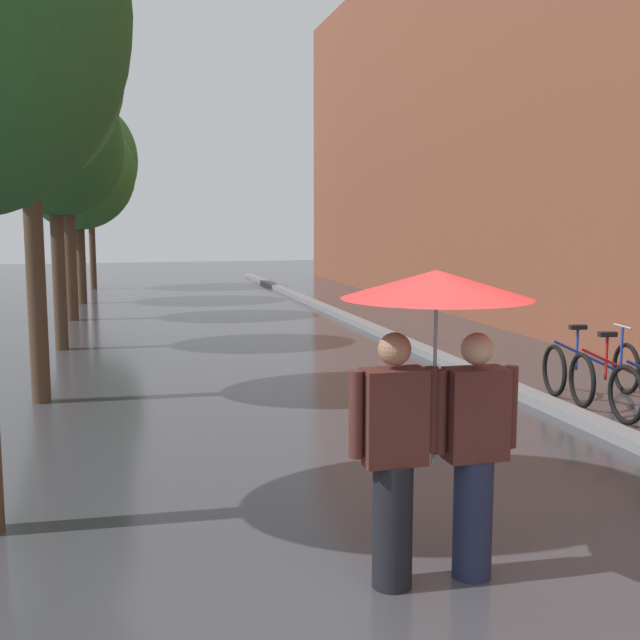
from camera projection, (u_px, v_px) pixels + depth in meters
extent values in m
plane|color=#38383D|center=(478.00, 629.00, 4.48)|extent=(80.00, 80.00, 0.00)
cube|color=slate|center=(399.00, 340.00, 14.86)|extent=(0.30, 36.00, 0.12)
cylinder|color=#473323|center=(36.00, 281.00, 9.84)|extent=(0.24, 0.24, 3.14)
ellipsoid|color=#387533|center=(26.00, 66.00, 9.49)|extent=(2.38, 2.38, 2.90)
cylinder|color=#473323|center=(59.00, 274.00, 13.91)|extent=(0.24, 0.24, 2.76)
ellipsoid|color=#235623|center=(53.00, 138.00, 13.60)|extent=(2.37, 2.37, 2.70)
cylinder|color=#473323|center=(70.00, 260.00, 18.01)|extent=(0.29, 0.29, 2.83)
ellipsoid|color=#235623|center=(66.00, 147.00, 17.68)|extent=(2.61, 2.61, 3.10)
cylinder|color=#473323|center=(81.00, 260.00, 21.68)|extent=(0.25, 0.25, 2.47)
ellipsoid|color=#2D6628|center=(78.00, 172.00, 21.36)|extent=(3.14, 3.14, 3.19)
cylinder|color=#473323|center=(92.00, 246.00, 26.12)|extent=(0.21, 0.21, 2.89)
ellipsoid|color=#2D6628|center=(89.00, 160.00, 25.75)|extent=(3.19, 3.19, 3.82)
torus|color=black|center=(626.00, 395.00, 8.91)|extent=(0.09, 0.70, 0.70)
torus|color=black|center=(582.00, 380.00, 9.71)|extent=(0.16, 0.70, 0.70)
cylinder|color=red|center=(614.00, 364.00, 9.72)|extent=(0.88, 0.17, 0.43)
cylinder|color=red|center=(606.00, 358.00, 9.70)|extent=(0.04, 0.04, 0.55)
cube|color=black|center=(608.00, 334.00, 9.66)|extent=(0.23, 0.13, 0.06)
torus|color=black|center=(626.00, 369.00, 10.46)|extent=(0.15, 0.70, 0.70)
torus|color=black|center=(554.00, 370.00, 10.34)|extent=(0.15, 0.70, 0.70)
cylinder|color=#233DA8|center=(584.00, 355.00, 10.36)|extent=(0.88, 0.15, 0.43)
cylinder|color=#233DA8|center=(577.00, 350.00, 10.34)|extent=(0.04, 0.04, 0.55)
cube|color=black|center=(578.00, 327.00, 10.30)|extent=(0.23, 0.13, 0.06)
cylinder|color=#233DA8|center=(622.00, 348.00, 10.41)|extent=(0.04, 0.04, 0.58)
cylinder|color=#9E9EA3|center=(623.00, 326.00, 10.38)|extent=(0.09, 0.46, 0.03)
cylinder|color=black|center=(392.00, 525.00, 4.95)|extent=(0.26, 0.26, 0.82)
cube|color=#4C231E|center=(394.00, 417.00, 4.86)|extent=(0.40, 0.22, 0.61)
sphere|color=#9E7051|center=(395.00, 349.00, 4.81)|extent=(0.21, 0.21, 0.21)
cylinder|color=#4C231E|center=(356.00, 415.00, 4.79)|extent=(0.09, 0.09, 0.55)
cylinder|color=#4C231E|center=(431.00, 409.00, 4.92)|extent=(0.09, 0.09, 0.55)
cylinder|color=#1E233D|center=(473.00, 518.00, 5.10)|extent=(0.26, 0.26, 0.80)
cube|color=#4C231E|center=(475.00, 414.00, 5.01)|extent=(0.40, 0.22, 0.60)
sphere|color=tan|center=(477.00, 349.00, 4.95)|extent=(0.21, 0.21, 0.21)
cylinder|color=#4C231E|center=(440.00, 412.00, 4.94)|extent=(0.09, 0.09, 0.54)
cylinder|color=#4C231E|center=(510.00, 407.00, 5.07)|extent=(0.09, 0.09, 0.54)
cylinder|color=#9E9EA3|center=(435.00, 380.00, 4.92)|extent=(0.02, 0.02, 1.08)
cone|color=red|center=(437.00, 284.00, 4.84)|extent=(1.21, 1.21, 0.18)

